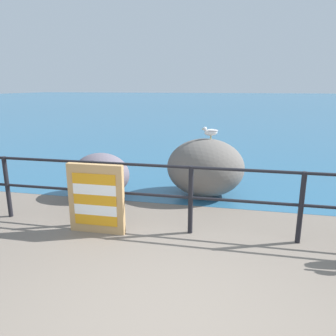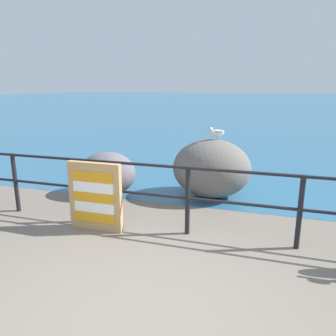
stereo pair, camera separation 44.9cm
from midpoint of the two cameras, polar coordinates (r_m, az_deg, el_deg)
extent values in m
cube|color=#6B6056|center=(22.54, 15.13, 8.37)|extent=(120.00, 120.00, 0.10)
cube|color=#285B7F|center=(50.48, 16.49, 11.41)|extent=(120.00, 90.00, 0.01)
cylinder|color=black|center=(5.99, -23.40, -2.45)|extent=(0.07, 0.07, 1.02)
cylinder|color=black|center=(5.16, -10.47, -4.07)|extent=(0.07, 0.07, 1.02)
cylinder|color=black|center=(4.69, 6.24, -5.83)|extent=(0.07, 0.07, 1.02)
cylinder|color=black|center=(4.67, 24.86, -7.21)|extent=(0.07, 0.07, 1.02)
cylinder|color=black|center=(4.54, 6.40, -0.02)|extent=(9.05, 0.04, 0.04)
cylinder|color=black|center=(4.67, 6.25, -5.37)|extent=(9.05, 0.04, 0.04)
cube|color=tan|center=(4.88, -10.17, -5.02)|extent=(0.84, 0.09, 1.04)
cube|color=orange|center=(4.95, -10.28, -8.62)|extent=(0.66, 0.01, 0.16)
cube|color=white|center=(4.89, -10.37, -6.94)|extent=(0.66, 0.01, 0.16)
cube|color=orange|center=(4.84, -10.45, -5.21)|extent=(0.66, 0.01, 0.16)
cube|color=white|center=(4.79, -10.53, -3.45)|extent=(0.66, 0.01, 0.16)
cube|color=orange|center=(4.74, -10.62, -1.66)|extent=(0.66, 0.01, 0.16)
ellipsoid|color=#605B56|center=(6.31, 9.70, -0.10)|extent=(1.50, 1.30, 1.13)
ellipsoid|color=#615965|center=(6.49, -8.63, -0.94)|extent=(1.13, 0.97, 0.85)
cylinder|color=gold|center=(6.17, 10.78, 5.18)|extent=(0.01, 0.01, 0.06)
cylinder|color=gold|center=(6.22, 10.67, 5.25)|extent=(0.01, 0.01, 0.06)
ellipsoid|color=white|center=(6.18, 10.76, 6.08)|extent=(0.28, 0.20, 0.13)
ellipsoid|color=#9E9EA3|center=(6.18, 10.96, 6.36)|extent=(0.27, 0.20, 0.06)
sphere|color=white|center=(6.14, 9.71, 6.73)|extent=(0.08, 0.08, 0.08)
cone|color=gold|center=(6.13, 9.26, 6.69)|extent=(0.06, 0.04, 0.02)
camera|label=1|loc=(0.22, -87.45, 0.65)|focal=34.53mm
camera|label=2|loc=(0.22, 92.55, -0.65)|focal=34.53mm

